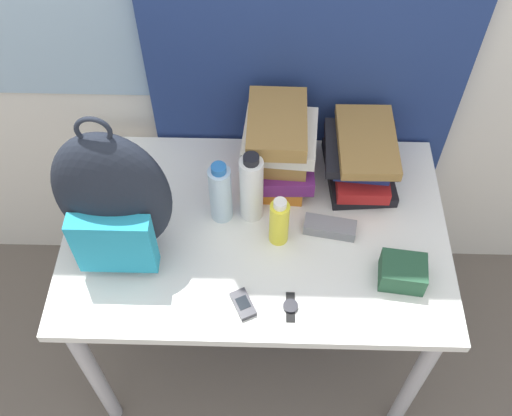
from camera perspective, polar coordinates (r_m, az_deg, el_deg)
name	(u,v)px	position (r m, az deg, el deg)	size (l,w,h in m)	color
curtain_blue	(312,6)	(1.69, 5.37, 18.61)	(0.95, 0.04, 2.50)	navy
desk	(256,248)	(1.85, 0.00, -3.79)	(1.12, 0.72, 0.76)	silver
backpack	(113,200)	(1.59, -13.43, 0.72)	(0.30, 0.19, 0.51)	#1E232D
book_stack_left	(278,148)	(1.79, 2.11, 5.76)	(0.23, 0.26, 0.26)	orange
book_stack_center	(361,157)	(1.84, 10.01, 4.76)	(0.23, 0.29, 0.18)	black
water_bottle	(221,193)	(1.71, -3.40, 1.43)	(0.06, 0.06, 0.22)	silver
sports_bottle	(251,188)	(1.70, -0.44, 1.91)	(0.07, 0.07, 0.25)	white
sunscreen_bottle	(279,222)	(1.67, 2.22, -1.32)	(0.06, 0.06, 0.17)	yellow
cell_phone	(243,304)	(1.62, -1.24, -9.14)	(0.08, 0.10, 0.02)	#2D2D33
sunglasses_case	(330,227)	(1.75, 7.04, -1.84)	(0.16, 0.08, 0.04)	gray
camera_pouch	(403,272)	(1.68, 13.79, -5.96)	(0.13, 0.11, 0.07)	#234C33
wristwatch	(291,307)	(1.62, 3.31, -9.36)	(0.04, 0.09, 0.01)	black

